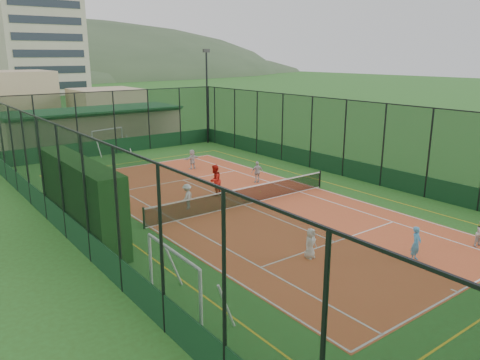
# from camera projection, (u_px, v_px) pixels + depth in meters

# --- Properties ---
(ground) EXTENTS (300.00, 300.00, 0.00)m
(ground) POSITION_uv_depth(u_px,v_px,m) (244.00, 205.00, 24.93)
(ground) COLOR #2E5A1F
(ground) RESTS_ON ground
(court_slab) EXTENTS (11.17, 23.97, 0.01)m
(court_slab) POSITION_uv_depth(u_px,v_px,m) (244.00, 205.00, 24.93)
(court_slab) COLOR #CA462C
(court_slab) RESTS_ON ground
(tennis_net) EXTENTS (11.67, 0.12, 1.06)m
(tennis_net) POSITION_uv_depth(u_px,v_px,m) (244.00, 196.00, 24.79)
(tennis_net) COLOR black
(tennis_net) RESTS_ON ground
(perimeter_fence) EXTENTS (18.12, 34.12, 5.00)m
(perimeter_fence) POSITION_uv_depth(u_px,v_px,m) (244.00, 159.00, 24.28)
(perimeter_fence) COLOR black
(perimeter_fence) RESTS_ON ground
(floodlight_ne) EXTENTS (0.60, 0.26, 8.25)m
(floodlight_ne) POSITION_uv_depth(u_px,v_px,m) (207.00, 97.00, 41.66)
(floodlight_ne) COLOR black
(floodlight_ne) RESTS_ON ground
(clubhouse) EXTENTS (15.20, 7.20, 3.15)m
(clubhouse) POSITION_uv_depth(u_px,v_px,m) (93.00, 127.00, 41.48)
(clubhouse) COLOR tan
(clubhouse) RESTS_ON ground
(apartment_tower) EXTENTS (15.00, 12.00, 30.00)m
(apartment_tower) POSITION_uv_depth(u_px,v_px,m) (37.00, 16.00, 91.24)
(apartment_tower) COLOR beige
(apartment_tower) RESTS_ON ground
(hedge_left) EXTENTS (1.17, 7.82, 3.42)m
(hedge_left) POSITION_uv_depth(u_px,v_px,m) (81.00, 199.00, 20.32)
(hedge_left) COLOR black
(hedge_left) RESTS_ON ground
(white_bench) EXTENTS (1.83, 1.02, 0.99)m
(white_bench) POSITION_uv_depth(u_px,v_px,m) (90.00, 219.00, 21.33)
(white_bench) COLOR white
(white_bench) RESTS_ON ground
(futsal_goal_near) EXTENTS (3.31, 1.02, 2.12)m
(futsal_goal_near) POSITION_uv_depth(u_px,v_px,m) (173.00, 283.00, 14.16)
(futsal_goal_near) COLOR white
(futsal_goal_near) RESTS_ON ground
(futsal_goal_far) EXTENTS (3.13, 1.65, 1.94)m
(futsal_goal_far) POSITION_uv_depth(u_px,v_px,m) (108.00, 141.00, 37.90)
(futsal_goal_far) COLOR white
(futsal_goal_far) RESTS_ON ground
(child_near_left) EXTENTS (0.63, 0.44, 1.23)m
(child_near_left) POSITION_uv_depth(u_px,v_px,m) (310.00, 243.00, 18.28)
(child_near_left) COLOR white
(child_near_left) RESTS_ON court_slab
(child_near_mid) EXTENTS (0.55, 0.41, 1.38)m
(child_near_mid) POSITION_uv_depth(u_px,v_px,m) (416.00, 244.00, 18.05)
(child_near_mid) COLOR #4492C2
(child_near_mid) RESTS_ON court_slab
(child_far_left) EXTENTS (1.00, 0.87, 1.35)m
(child_far_left) POSITION_uv_depth(u_px,v_px,m) (187.00, 197.00, 24.07)
(child_far_left) COLOR white
(child_far_left) RESTS_ON court_slab
(child_far_right) EXTENTS (0.86, 0.56, 1.36)m
(child_far_right) POSITION_uv_depth(u_px,v_px,m) (257.00, 172.00, 29.11)
(child_far_right) COLOR silver
(child_far_right) RESTS_ON court_slab
(child_far_back) EXTENTS (1.31, 0.59, 1.37)m
(child_far_back) POSITION_uv_depth(u_px,v_px,m) (192.00, 159.00, 32.67)
(child_far_back) COLOR silver
(child_far_back) RESTS_ON court_slab
(coach) EXTENTS (1.09, 1.02, 1.80)m
(coach) POSITION_uv_depth(u_px,v_px,m) (215.00, 180.00, 26.35)
(coach) COLOR red
(coach) RESTS_ON court_slab
(tennis_balls) EXTENTS (5.60, 1.28, 0.07)m
(tennis_balls) POSITION_uv_depth(u_px,v_px,m) (216.00, 201.00, 25.54)
(tennis_balls) COLOR #CCE033
(tennis_balls) RESTS_ON court_slab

